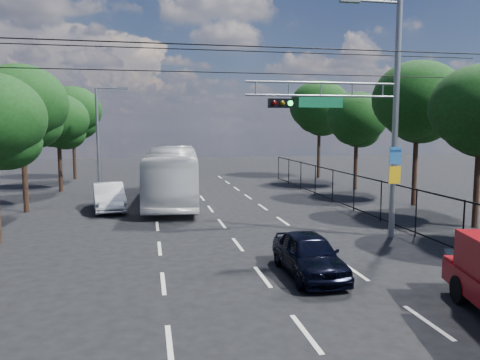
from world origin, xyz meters
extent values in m
plane|color=black|center=(0.00, 0.00, 0.00)|extent=(120.00, 120.00, 0.00)
cube|color=beige|center=(-3.00, 0.00, 0.01)|extent=(0.12, 2.00, 0.01)
cube|color=beige|center=(-3.00, 4.00, 0.01)|extent=(0.12, 2.00, 0.01)
cube|color=beige|center=(-3.00, 8.00, 0.01)|extent=(0.12, 2.00, 0.01)
cube|color=beige|center=(-3.00, 12.00, 0.01)|extent=(0.12, 2.00, 0.01)
cube|color=beige|center=(-3.00, 16.00, 0.01)|extent=(0.12, 2.00, 0.01)
cube|color=beige|center=(-3.00, 20.00, 0.01)|extent=(0.12, 2.00, 0.01)
cube|color=beige|center=(-3.00, 24.00, 0.01)|extent=(0.12, 2.00, 0.01)
cube|color=beige|center=(-3.00, 28.00, 0.01)|extent=(0.12, 2.00, 0.01)
cube|color=beige|center=(-3.00, 32.00, 0.01)|extent=(0.12, 2.00, 0.01)
cube|color=beige|center=(0.00, 0.00, 0.01)|extent=(0.12, 2.00, 0.01)
cube|color=beige|center=(0.00, 4.00, 0.01)|extent=(0.12, 2.00, 0.01)
cube|color=beige|center=(0.00, 8.00, 0.01)|extent=(0.12, 2.00, 0.01)
cube|color=beige|center=(0.00, 12.00, 0.01)|extent=(0.12, 2.00, 0.01)
cube|color=beige|center=(0.00, 16.00, 0.01)|extent=(0.12, 2.00, 0.01)
cube|color=beige|center=(0.00, 20.00, 0.01)|extent=(0.12, 2.00, 0.01)
cube|color=beige|center=(0.00, 24.00, 0.01)|extent=(0.12, 2.00, 0.01)
cube|color=beige|center=(0.00, 28.00, 0.01)|extent=(0.12, 2.00, 0.01)
cube|color=beige|center=(0.00, 32.00, 0.01)|extent=(0.12, 2.00, 0.01)
cube|color=beige|center=(3.00, 0.00, 0.01)|extent=(0.12, 2.00, 0.01)
cube|color=beige|center=(3.00, 4.00, 0.01)|extent=(0.12, 2.00, 0.01)
cube|color=beige|center=(3.00, 8.00, 0.01)|extent=(0.12, 2.00, 0.01)
cube|color=beige|center=(3.00, 12.00, 0.01)|extent=(0.12, 2.00, 0.01)
cube|color=beige|center=(3.00, 16.00, 0.01)|extent=(0.12, 2.00, 0.01)
cube|color=beige|center=(3.00, 20.00, 0.01)|extent=(0.12, 2.00, 0.01)
cube|color=beige|center=(3.00, 24.00, 0.01)|extent=(0.12, 2.00, 0.01)
cube|color=beige|center=(3.00, 28.00, 0.01)|extent=(0.12, 2.00, 0.01)
cube|color=beige|center=(3.00, 32.00, 0.01)|extent=(0.12, 2.00, 0.01)
cylinder|color=slate|center=(6.50, 8.00, 4.75)|extent=(0.24, 0.24, 9.50)
cylinder|color=slate|center=(5.50, 8.00, 9.40)|extent=(2.00, 0.10, 0.10)
cube|color=slate|center=(4.40, 8.00, 9.40)|extent=(0.80, 0.25, 0.18)
cylinder|color=slate|center=(3.40, 8.00, 6.25)|extent=(6.20, 0.08, 0.08)
cylinder|color=slate|center=(3.40, 8.00, 5.75)|extent=(6.20, 0.08, 0.08)
cube|color=black|center=(1.70, 8.00, 5.45)|extent=(1.00, 0.28, 0.35)
sphere|color=#3F0505|center=(1.38, 7.85, 5.45)|extent=(0.20, 0.20, 0.20)
sphere|color=#4C3805|center=(1.70, 7.85, 5.45)|extent=(0.20, 0.20, 0.20)
sphere|color=#0CE533|center=(2.02, 7.85, 5.45)|extent=(0.20, 0.20, 0.20)
cube|color=#0E6239|center=(3.30, 8.00, 5.50)|extent=(1.80, 0.05, 0.40)
cube|color=#235FA3|center=(6.48, 7.86, 3.40)|extent=(0.50, 0.04, 0.70)
cube|color=#E4AD0C|center=(6.48, 7.86, 2.60)|extent=(0.50, 0.04, 0.70)
cylinder|color=slate|center=(5.90, 8.00, 6.00)|extent=(0.05, 0.05, 0.50)
cylinder|color=slate|center=(4.60, 8.00, 6.00)|extent=(0.05, 0.05, 0.50)
cylinder|color=slate|center=(3.30, 8.00, 6.00)|extent=(0.05, 0.05, 0.50)
cylinder|color=slate|center=(2.00, 8.00, 6.00)|extent=(0.05, 0.05, 0.50)
cylinder|color=slate|center=(0.70, 8.00, 6.00)|extent=(0.05, 0.05, 0.50)
cylinder|color=slate|center=(-6.50, 22.00, 3.50)|extent=(0.18, 0.18, 7.00)
cylinder|color=slate|center=(-5.70, 22.00, 7.00)|extent=(1.60, 0.09, 0.09)
cube|color=slate|center=(-4.80, 22.00, 7.00)|extent=(0.60, 0.22, 0.15)
cylinder|color=black|center=(0.00, 6.00, 7.20)|extent=(22.00, 0.04, 0.04)
cylinder|color=black|center=(0.00, 9.50, 7.60)|extent=(22.00, 0.04, 0.04)
cylinder|color=black|center=(0.00, 11.00, 6.90)|extent=(22.00, 0.04, 0.04)
cube|color=black|center=(7.60, 12.00, 1.95)|extent=(0.04, 34.00, 0.06)
cube|color=black|center=(7.60, 12.00, 0.15)|extent=(0.04, 34.00, 0.06)
cylinder|color=black|center=(7.60, 5.00, 1.00)|extent=(0.06, 0.06, 2.00)
cylinder|color=black|center=(7.60, 8.00, 1.00)|extent=(0.06, 0.06, 2.00)
cylinder|color=black|center=(7.60, 11.00, 1.00)|extent=(0.06, 0.06, 2.00)
cylinder|color=black|center=(7.60, 14.00, 1.00)|extent=(0.06, 0.06, 2.00)
cylinder|color=black|center=(7.60, 17.00, 1.00)|extent=(0.06, 0.06, 2.00)
cylinder|color=black|center=(7.60, 20.00, 1.00)|extent=(0.06, 0.06, 2.00)
cylinder|color=black|center=(7.60, 23.00, 1.00)|extent=(0.06, 0.06, 2.00)
cylinder|color=black|center=(7.60, 26.00, 1.00)|extent=(0.06, 0.06, 2.00)
cylinder|color=black|center=(7.60, 29.00, 1.00)|extent=(0.06, 0.06, 2.00)
cylinder|color=black|center=(11.20, 9.00, 2.10)|extent=(0.28, 0.28, 4.20)
ellipsoid|color=black|center=(10.85, 8.80, 4.50)|extent=(2.85, 2.85, 2.28)
cylinder|color=black|center=(11.80, 15.00, 2.38)|extent=(0.28, 0.28, 4.76)
ellipsoid|color=black|center=(11.80, 15.00, 6.12)|extent=(5.10, 5.10, 4.33)
ellipsoid|color=black|center=(12.20, 15.30, 4.93)|extent=(3.40, 3.40, 2.72)
ellipsoid|color=black|center=(11.45, 14.80, 5.10)|extent=(3.23, 3.23, 2.58)
cylinder|color=black|center=(11.40, 22.00, 2.02)|extent=(0.28, 0.28, 4.03)
ellipsoid|color=black|center=(11.40, 22.00, 5.18)|extent=(4.32, 4.32, 3.67)
ellipsoid|color=black|center=(11.80, 22.30, 4.18)|extent=(2.88, 2.88, 2.30)
ellipsoid|color=black|center=(11.05, 21.80, 4.32)|extent=(2.74, 2.74, 2.19)
cylinder|color=black|center=(11.60, 30.00, 2.46)|extent=(0.28, 0.28, 4.93)
ellipsoid|color=black|center=(11.60, 30.00, 6.34)|extent=(5.28, 5.28, 4.49)
ellipsoid|color=black|center=(12.00, 30.30, 5.10)|extent=(3.52, 3.52, 2.82)
ellipsoid|color=black|center=(11.25, 29.80, 5.28)|extent=(3.34, 3.34, 2.68)
ellipsoid|color=black|center=(-8.80, 10.30, 3.94)|extent=(2.72, 2.72, 2.18)
cylinder|color=black|center=(-9.80, 17.00, 2.24)|extent=(0.28, 0.28, 4.48)
ellipsoid|color=black|center=(-9.80, 17.00, 5.76)|extent=(4.80, 4.80, 4.08)
ellipsoid|color=black|center=(-9.40, 17.30, 4.64)|extent=(3.20, 3.20, 2.56)
ellipsoid|color=black|center=(-10.15, 16.80, 4.80)|extent=(3.04, 3.04, 2.43)
cylinder|color=black|center=(-9.40, 25.00, 1.96)|extent=(0.28, 0.28, 3.92)
ellipsoid|color=black|center=(-9.40, 25.00, 5.04)|extent=(4.20, 4.20, 3.57)
ellipsoid|color=black|center=(-9.00, 25.30, 4.06)|extent=(2.80, 2.80, 2.24)
ellipsoid|color=black|center=(-9.75, 24.80, 4.20)|extent=(2.66, 2.66, 2.13)
cylinder|color=black|center=(-9.60, 33.00, 2.30)|extent=(0.28, 0.28, 4.59)
ellipsoid|color=black|center=(-9.60, 33.00, 5.90)|extent=(4.92, 4.92, 4.18)
ellipsoid|color=black|center=(-9.20, 33.30, 4.76)|extent=(3.28, 3.28, 2.62)
ellipsoid|color=black|center=(-9.95, 32.80, 4.92)|extent=(3.12, 3.12, 2.49)
cylinder|color=black|center=(4.52, 0.94, 0.36)|extent=(0.43, 0.76, 0.72)
cube|color=black|center=(5.61, 1.70, 0.98)|extent=(1.80, 0.81, 0.32)
imported|color=black|center=(1.44, 3.87, 0.66)|extent=(1.59, 3.90, 1.33)
imported|color=silver|center=(-1.88, 18.74, 1.67)|extent=(3.80, 12.15, 3.33)
imported|color=silver|center=(-5.50, 16.73, 0.74)|extent=(2.17, 4.66, 1.48)
camera|label=1|loc=(-3.36, -9.45, 4.58)|focal=35.00mm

